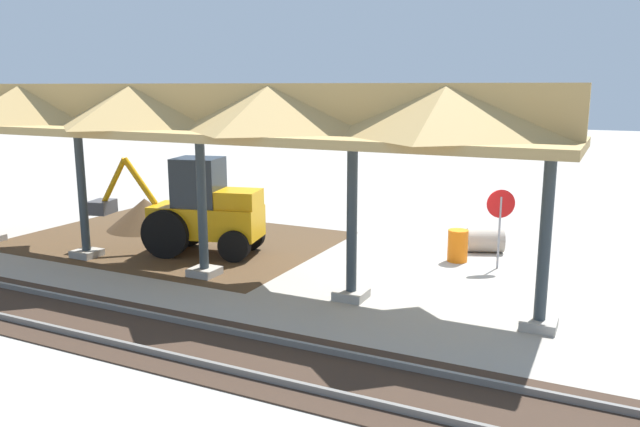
{
  "coord_description": "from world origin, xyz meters",
  "views": [
    {
      "loc": [
        -3.94,
        16.36,
        4.84
      ],
      "look_at": [
        2.97,
        2.15,
        1.6
      ],
      "focal_mm": 35.0,
      "sensor_mm": 36.0,
      "label": 1
    }
  ],
  "objects_px": {
    "concrete_pipe": "(485,240)",
    "traffic_barrel": "(458,246)",
    "stop_sign": "(500,212)",
    "backhoe": "(201,211)"
  },
  "relations": [
    {
      "from": "stop_sign",
      "to": "concrete_pipe",
      "type": "relative_size",
      "value": 1.75
    },
    {
      "from": "stop_sign",
      "to": "backhoe",
      "type": "distance_m",
      "value": 8.41
    },
    {
      "from": "stop_sign",
      "to": "backhoe",
      "type": "bearing_deg",
      "value": 15.04
    },
    {
      "from": "concrete_pipe",
      "to": "traffic_barrel",
      "type": "xyz_separation_m",
      "value": [
        0.48,
        1.36,
        0.1
      ]
    },
    {
      "from": "traffic_barrel",
      "to": "stop_sign",
      "type": "bearing_deg",
      "value": 168.78
    },
    {
      "from": "stop_sign",
      "to": "concrete_pipe",
      "type": "height_order",
      "value": "stop_sign"
    },
    {
      "from": "concrete_pipe",
      "to": "traffic_barrel",
      "type": "height_order",
      "value": "traffic_barrel"
    },
    {
      "from": "backhoe",
      "to": "traffic_barrel",
      "type": "xyz_separation_m",
      "value": [
        -6.97,
        -2.41,
        -0.81
      ]
    },
    {
      "from": "stop_sign",
      "to": "concrete_pipe",
      "type": "xyz_separation_m",
      "value": [
        0.66,
        -1.58,
        -1.19
      ]
    },
    {
      "from": "stop_sign",
      "to": "traffic_barrel",
      "type": "relative_size",
      "value": 2.4
    }
  ]
}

